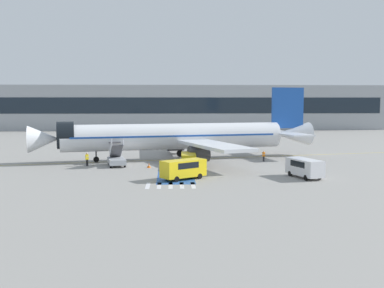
{
  "coord_description": "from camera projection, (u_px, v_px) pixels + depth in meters",
  "views": [
    {
      "loc": [
        -1.21,
        -69.32,
        8.88
      ],
      "look_at": [
        1.95,
        -2.09,
        2.5
      ],
      "focal_mm": 42.0,
      "sensor_mm": 36.0,
      "label": 1
    }
  ],
  "objects": [
    {
      "name": "traffic_cone_0",
      "position": [
        184.0,
        162.0,
        64.05
      ],
      "size": [
        0.51,
        0.51,
        0.56
      ],
      "color": "orange",
      "rests_on": "ground_plane"
    },
    {
      "name": "apron_stand_patch_blue",
      "position": [
        176.0,
        175.0,
        54.21
      ],
      "size": [
        4.33,
        12.33,
        0.01
      ],
      "primitive_type": "cube",
      "color": "#2856A8",
      "rests_on": "ground_plane"
    },
    {
      "name": "apron_walkway_bar_3",
      "position": [
        182.0,
        185.0,
        47.65
      ],
      "size": [
        0.44,
        3.6,
        0.01
      ],
      "primitive_type": "cube",
      "color": "silver",
      "rests_on": "ground_plane"
    },
    {
      "name": "service_van_2",
      "position": [
        183.0,
        168.0,
        51.27
      ],
      "size": [
        5.48,
        4.65,
        2.24
      ],
      "rotation": [
        0.0,
        0.0,
        5.32
      ],
      "color": "yellow",
      "rests_on": "ground_plane"
    },
    {
      "name": "fuel_tanker",
      "position": [
        210.0,
        136.0,
        94.35
      ],
      "size": [
        2.97,
        8.54,
        3.45
      ],
      "rotation": [
        0.0,
        0.0,
        -0.05
      ],
      "color": "#38383D",
      "rests_on": "ground_plane"
    },
    {
      "name": "terminal_building",
      "position": [
        175.0,
        108.0,
        143.52
      ],
      "size": [
        134.02,
        12.1,
        13.95
      ],
      "color": "#9EA3A8",
      "rests_on": "ground_plane"
    },
    {
      "name": "service_van_1",
      "position": [
        189.0,
        159.0,
        60.09
      ],
      "size": [
        2.03,
        4.89,
        1.97
      ],
      "rotation": [
        0.0,
        0.0,
        6.26
      ],
      "color": "yellow",
      "rests_on": "ground_plane"
    },
    {
      "name": "apron_leadline_yellow",
      "position": [
        175.0,
        160.0,
        68.88
      ],
      "size": [
        75.94,
        16.69,
        0.01
      ],
      "primitive_type": "cube",
      "rotation": [
        0.0,
        0.0,
        1.78
      ],
      "color": "gold",
      "rests_on": "ground_plane"
    },
    {
      "name": "ground_crew_0",
      "position": [
        87.0,
        158.0,
        61.9
      ],
      "size": [
        0.49,
        0.4,
        1.85
      ],
      "rotation": [
        0.0,
        0.0,
        3.63
      ],
      "color": "black",
      "rests_on": "ground_plane"
    },
    {
      "name": "apron_walkway_bar_0",
      "position": [
        148.0,
        186.0,
        47.49
      ],
      "size": [
        0.44,
        3.6,
        0.01
      ],
      "primitive_type": "cube",
      "color": "silver",
      "rests_on": "ground_plane"
    },
    {
      "name": "traffic_cone_1",
      "position": [
        149.0,
        166.0,
        60.32
      ],
      "size": [
        0.54,
        0.54,
        0.6
      ],
      "color": "orange",
      "rests_on": "ground_plane"
    },
    {
      "name": "ground_crew_1",
      "position": [
        264.0,
        155.0,
        66.66
      ],
      "size": [
        0.4,
        0.49,
        1.59
      ],
      "rotation": [
        0.0,
        0.0,
        5.19
      ],
      "color": "#2D2D33",
      "rests_on": "ground_plane"
    },
    {
      "name": "service_van_0",
      "position": [
        305.0,
        167.0,
        52.27
      ],
      "size": [
        3.5,
        5.46,
        2.2
      ],
      "rotation": [
        0.0,
        0.0,
        3.46
      ],
      "color": "silver",
      "rests_on": "ground_plane"
    },
    {
      "name": "ground_plane",
      "position": [
        179.0,
        159.0,
        69.83
      ],
      "size": [
        600.0,
        600.0,
        0.0
      ],
      "primitive_type": "plane",
      "color": "gray"
    },
    {
      "name": "apron_walkway_bar_4",
      "position": [
        193.0,
        185.0,
        47.71
      ],
      "size": [
        0.44,
        3.6,
        0.01
      ],
      "primitive_type": "cube",
      "color": "silver",
      "rests_on": "ground_plane"
    },
    {
      "name": "apron_walkway_bar_2",
      "position": [
        171.0,
        185.0,
        47.6
      ],
      "size": [
        0.44,
        3.6,
        0.01
      ],
      "primitive_type": "cube",
      "color": "silver",
      "rests_on": "ground_plane"
    },
    {
      "name": "airliner",
      "position": [
        179.0,
        136.0,
        68.71
      ],
      "size": [
        43.76,
        33.81,
        11.14
      ],
      "rotation": [
        0.0,
        0.0,
        1.78
      ],
      "color": "silver",
      "rests_on": "ground_plane"
    },
    {
      "name": "boarding_stairs_forward",
      "position": [
        116.0,
        159.0,
        62.05
      ],
      "size": [
        3.17,
        5.52,
        3.97
      ],
      "rotation": [
        0.0,
        0.0,
        0.21
      ],
      "color": "#ADB2BA",
      "rests_on": "ground_plane"
    },
    {
      "name": "traffic_cone_2",
      "position": [
        290.0,
        162.0,
        63.74
      ],
      "size": [
        0.59,
        0.59,
        0.66
      ],
      "color": "orange",
      "rests_on": "ground_plane"
    },
    {
      "name": "apron_walkway_bar_1",
      "position": [
        159.0,
        186.0,
        47.54
      ],
      "size": [
        0.44,
        3.6,
        0.01
      ],
      "primitive_type": "cube",
      "color": "silver",
      "rests_on": "ground_plane"
    }
  ]
}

